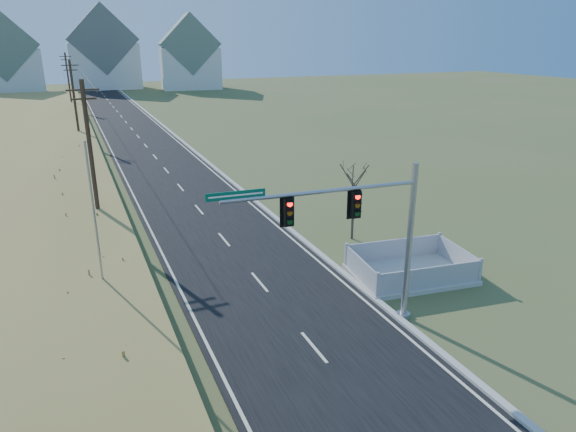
{
  "coord_description": "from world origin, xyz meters",
  "views": [
    {
      "loc": [
        -7.53,
        -17.04,
        11.2
      ],
      "look_at": [
        1.3,
        3.55,
        3.4
      ],
      "focal_mm": 32.0,
      "sensor_mm": 36.0,
      "label": 1
    }
  ],
  "objects_px": {
    "flagpole": "(98,244)",
    "bare_tree": "(355,175)",
    "traffic_signal_mast": "(369,231)",
    "fence_enclosure": "(410,271)",
    "open_sign": "(367,277)"
  },
  "relations": [
    {
      "from": "flagpole",
      "to": "open_sign",
      "type": "bearing_deg",
      "value": -12.81
    },
    {
      "from": "traffic_signal_mast",
      "to": "fence_enclosure",
      "type": "distance_m",
      "value": 6.65
    },
    {
      "from": "traffic_signal_mast",
      "to": "fence_enclosure",
      "type": "xyz_separation_m",
      "value": [
        4.45,
        3.04,
        -3.9
      ]
    },
    {
      "from": "traffic_signal_mast",
      "to": "open_sign",
      "type": "xyz_separation_m",
      "value": [
        2.12,
        3.27,
        -3.87
      ]
    },
    {
      "from": "open_sign",
      "to": "flagpole",
      "type": "height_order",
      "value": "flagpole"
    },
    {
      "from": "open_sign",
      "to": "flagpole",
      "type": "bearing_deg",
      "value": 173.83
    },
    {
      "from": "open_sign",
      "to": "flagpole",
      "type": "distance_m",
      "value": 12.37
    },
    {
      "from": "open_sign",
      "to": "fence_enclosure",
      "type": "bearing_deg",
      "value": 1.09
    },
    {
      "from": "open_sign",
      "to": "bare_tree",
      "type": "distance_m",
      "value": 6.78
    },
    {
      "from": "fence_enclosure",
      "to": "flagpole",
      "type": "relative_size",
      "value": 0.82
    },
    {
      "from": "flagpole",
      "to": "fence_enclosure",
      "type": "bearing_deg",
      "value": -11.64
    },
    {
      "from": "traffic_signal_mast",
      "to": "fence_enclosure",
      "type": "relative_size",
      "value": 1.39
    },
    {
      "from": "flagpole",
      "to": "bare_tree",
      "type": "relative_size",
      "value": 1.52
    },
    {
      "from": "bare_tree",
      "to": "flagpole",
      "type": "bearing_deg",
      "value": -169.41
    },
    {
      "from": "fence_enclosure",
      "to": "open_sign",
      "type": "height_order",
      "value": "fence_enclosure"
    }
  ]
}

